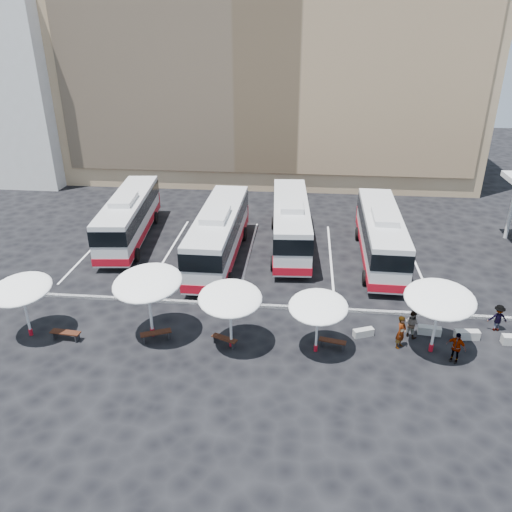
# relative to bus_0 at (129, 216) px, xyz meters

# --- Properties ---
(ground) EXTENTS (120.00, 120.00, 0.00)m
(ground) POSITION_rel_bus_0_xyz_m (9.58, -9.79, -1.96)
(ground) COLOR black
(ground) RESTS_ON ground
(sandstone_building) EXTENTS (42.00, 18.25, 29.60)m
(sandstone_building) POSITION_rel_bus_0_xyz_m (9.58, 22.08, 10.66)
(sandstone_building) COLOR tan
(sandstone_building) RESTS_ON ground
(apartment_block) EXTENTS (14.00, 14.00, 18.00)m
(apartment_block) POSITION_rel_bus_0_xyz_m (-18.42, 18.21, 7.04)
(apartment_block) COLOR silver
(apartment_block) RESTS_ON ground
(curb_divider) EXTENTS (34.00, 0.25, 0.15)m
(curb_divider) POSITION_rel_bus_0_xyz_m (9.58, -9.29, -1.89)
(curb_divider) COLOR black
(curb_divider) RESTS_ON ground
(bay_lines) EXTENTS (24.15, 12.00, 0.01)m
(bay_lines) POSITION_rel_bus_0_xyz_m (9.58, -1.79, -1.96)
(bay_lines) COLOR white
(bay_lines) RESTS_ON ground
(bus_0) EXTENTS (3.75, 12.30, 3.84)m
(bus_0) POSITION_rel_bus_0_xyz_m (0.00, 0.00, 0.00)
(bus_0) COLOR silver
(bus_0) RESTS_ON ground
(bus_1) EXTENTS (3.05, 12.66, 4.01)m
(bus_1) POSITION_rel_bus_0_xyz_m (7.54, -2.88, 0.09)
(bus_1) COLOR silver
(bus_1) RESTS_ON ground
(bus_2) EXTENTS (3.40, 12.40, 3.89)m
(bus_2) POSITION_rel_bus_0_xyz_m (12.53, -0.07, 0.03)
(bus_2) COLOR silver
(bus_2) RESTS_ON ground
(bus_3) EXTENTS (3.02, 12.16, 3.84)m
(bus_3) POSITION_rel_bus_0_xyz_m (18.98, -1.80, 0.00)
(bus_3) COLOR silver
(bus_3) RESTS_ON ground
(sunshade_0) EXTENTS (3.60, 3.64, 3.37)m
(sunshade_0) POSITION_rel_bus_0_xyz_m (-1.21, -13.51, 0.90)
(sunshade_0) COLOR silver
(sunshade_0) RESTS_ON ground
(sunshade_1) EXTENTS (4.61, 4.64, 3.85)m
(sunshade_1) POSITION_rel_bus_0_xyz_m (5.48, -12.89, 1.31)
(sunshade_1) COLOR silver
(sunshade_1) RESTS_ON ground
(sunshade_2) EXTENTS (3.81, 3.84, 3.44)m
(sunshade_2) POSITION_rel_bus_0_xyz_m (9.92, -13.45, 0.96)
(sunshade_2) COLOR silver
(sunshade_2) RESTS_ON ground
(sunshade_3) EXTENTS (3.51, 3.54, 3.16)m
(sunshade_3) POSITION_rel_bus_0_xyz_m (14.37, -13.44, 0.72)
(sunshade_3) COLOR silver
(sunshade_3) RESTS_ON ground
(sunshade_4) EXTENTS (4.13, 4.16, 3.68)m
(sunshade_4) POSITION_rel_bus_0_xyz_m (20.37, -12.85, 1.16)
(sunshade_4) COLOR silver
(sunshade_4) RESTS_ON ground
(wood_bench_0) EXTENTS (1.68, 0.59, 0.50)m
(wood_bench_0) POSITION_rel_bus_0_xyz_m (0.93, -13.75, -1.58)
(wood_bench_0) COLOR black
(wood_bench_0) RESTS_ON ground
(wood_bench_1) EXTENTS (1.68, 1.05, 0.50)m
(wood_bench_1) POSITION_rel_bus_0_xyz_m (5.80, -13.31, -1.58)
(wood_bench_1) COLOR black
(wood_bench_1) RESTS_ON ground
(wood_bench_2) EXTENTS (1.48, 0.93, 0.44)m
(wood_bench_2) POSITION_rel_bus_0_xyz_m (9.54, -13.38, -1.62)
(wood_bench_2) COLOR black
(wood_bench_2) RESTS_ON ground
(wood_bench_3) EXTENTS (1.47, 0.68, 0.44)m
(wood_bench_3) POSITION_rel_bus_0_xyz_m (15.25, -13.04, -1.63)
(wood_bench_3) COLOR black
(wood_bench_3) RESTS_ON ground
(conc_bench_0) EXTENTS (1.19, 0.77, 0.42)m
(conc_bench_0) POSITION_rel_bus_0_xyz_m (16.98, -11.79, -1.75)
(conc_bench_0) COLOR #979792
(conc_bench_0) RESTS_ON ground
(conc_bench_1) EXTENTS (1.28, 0.56, 0.46)m
(conc_bench_1) POSITION_rel_bus_0_xyz_m (20.62, -11.26, -1.73)
(conc_bench_1) COLOR #979792
(conc_bench_1) RESTS_ON ground
(conc_bench_2) EXTENTS (1.33, 0.53, 0.49)m
(conc_bench_2) POSITION_rel_bus_0_xyz_m (22.56, -11.50, -1.72)
(conc_bench_2) COLOR #979792
(conc_bench_2) RESTS_ON ground
(passenger_0) EXTENTS (0.76, 0.81, 1.87)m
(passenger_0) POSITION_rel_bus_0_xyz_m (18.78, -12.66, -1.03)
(passenger_0) COLOR black
(passenger_0) RESTS_ON ground
(passenger_1) EXTENTS (0.99, 0.98, 1.61)m
(passenger_1) POSITION_rel_bus_0_xyz_m (19.56, -11.58, -1.16)
(passenger_1) COLOR black
(passenger_1) RESTS_ON ground
(passenger_2) EXTENTS (1.05, 0.88, 1.68)m
(passenger_2) POSITION_rel_bus_0_xyz_m (21.33, -13.61, -1.12)
(passenger_2) COLOR black
(passenger_2) RESTS_ON ground
(passenger_3) EXTENTS (1.03, 0.59, 1.59)m
(passenger_3) POSITION_rel_bus_0_xyz_m (24.40, -10.50, -1.17)
(passenger_3) COLOR black
(passenger_3) RESTS_ON ground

